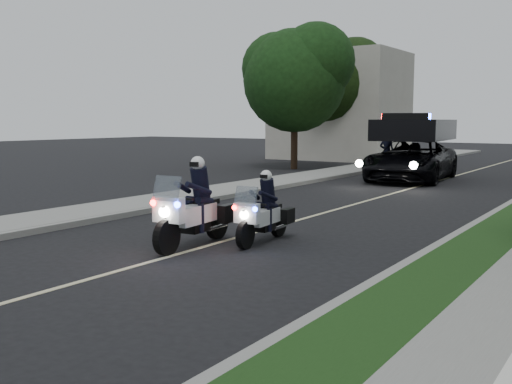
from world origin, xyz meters
The scene contains 12 objects.
ground centered at (0.00, 0.00, 0.00)m, with size 120.00×120.00×0.00m, color black.
curb_left centered at (-4.10, 10.00, 0.07)m, with size 0.20×60.00×0.15m, color gray.
sidewalk_left centered at (-5.20, 10.00, 0.08)m, with size 2.00×60.00×0.16m, color gray.
building_far centered at (-10.00, 26.00, 3.50)m, with size 8.00×6.00×7.00m, color #A8A396.
lane_marking centered at (0.00, 10.00, 0.00)m, with size 0.12×50.00×0.01m, color #BFB78C.
police_moto_left centered at (-0.21, -0.92, 0.00)m, with size 0.76×2.18×1.86m, color silver, non-canonical shape.
police_moto_right centered at (0.75, 0.20, 0.00)m, with size 0.63×1.81×1.54m, color silver, non-canonical shape.
police_suv centered at (-1.05, 14.62, 0.00)m, with size 2.93×6.34×3.08m, color black.
bicycle centered at (-2.51, 15.50, 0.00)m, with size 0.59×1.70×0.89m, color black.
cyclist centered at (-2.51, 15.50, 0.00)m, with size 0.67×0.45×1.87m, color black.
tree_left_near centered at (-8.26, 16.98, 0.00)m, with size 5.41×5.41×9.01m, color #173A13, non-canonical shape.
tree_left_far centered at (-9.53, 24.58, 0.00)m, with size 5.55×5.55×9.25m, color black, non-canonical shape.
Camera 1 is at (7.46, -10.07, 2.58)m, focal length 41.18 mm.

